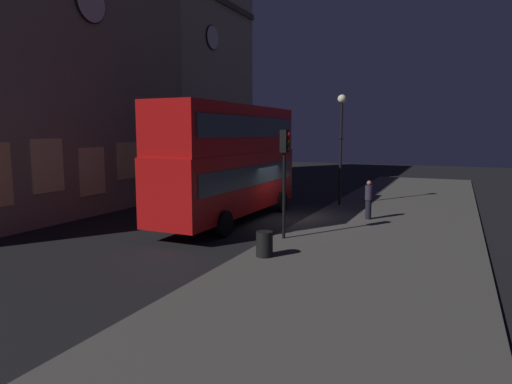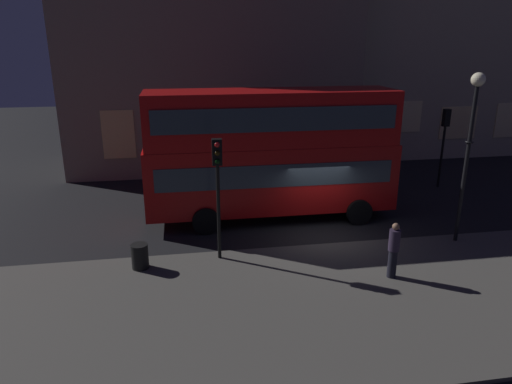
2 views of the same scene
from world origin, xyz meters
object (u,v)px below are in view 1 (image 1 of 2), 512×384
Objects in this scene: traffic_light_near_kerb at (285,161)px; double_decker_bus at (229,158)px; litter_bin at (264,244)px; traffic_light_far_side at (255,151)px; street_lamp at (341,128)px; pedestrian at (369,199)px.

double_decker_bus is at bearing 57.97° from traffic_light_near_kerb.
traffic_light_near_kerb reaches higher than litter_bin.
traffic_light_far_side is at bearing 17.87° from double_decker_bus.
street_lamp reaches higher than traffic_light_near_kerb.
double_decker_bus reaches higher than traffic_light_far_side.
traffic_light_near_kerb reaches higher than pedestrian.
traffic_light_far_side is (11.89, 6.65, -0.22)m from traffic_light_near_kerb.
street_lamp is at bearing 2.25° from traffic_light_near_kerb.
street_lamp is (6.30, -3.66, 1.40)m from double_decker_bus.
double_decker_bus is at bearing 37.92° from litter_bin.
traffic_light_near_kerb is at bearing 22.51° from traffic_light_far_side.
pedestrian is at bearing -13.79° from litter_bin.
traffic_light_near_kerb is at bearing -179.85° from street_lamp.
traffic_light_far_side is 2.20× the size of pedestrian.
traffic_light_near_kerb is at bearing 146.62° from pedestrian.
traffic_light_far_side is at bearing 42.85° from pedestrian.
pedestrian is (-6.68, -8.88, -1.81)m from traffic_light_far_side.
street_lamp is 5.40m from pedestrian.
traffic_light_near_kerb is 4.98× the size of litter_bin.
traffic_light_far_side reaches higher than pedestrian.
litter_bin is (-14.51, -6.96, -2.33)m from traffic_light_far_side.
litter_bin is at bearing -178.34° from street_lamp.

